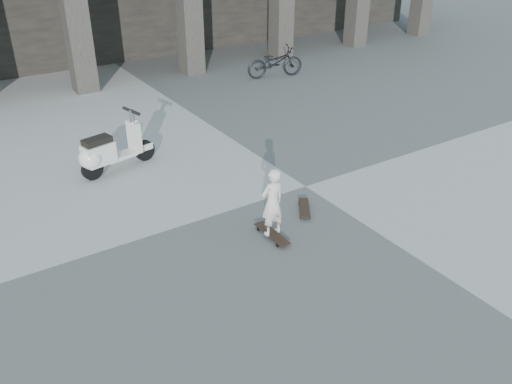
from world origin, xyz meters
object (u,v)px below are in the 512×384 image
child (272,202)px  bicycle (275,62)px  skateboard_spare (304,208)px  longboard (272,234)px  scooter (105,153)px

child → bicycle: (5.41, 7.77, -0.20)m
skateboard_spare → child: child is taller
longboard → bicycle: (5.41, 7.77, 0.42)m
longboard → child: bearing=-89.6°
skateboard_spare → bicycle: (4.41, 7.37, 0.42)m
scooter → child: bearing=-81.8°
longboard → child: (0.00, 0.00, 0.62)m
longboard → skateboard_spare: skateboard_spare is taller
skateboard_spare → child: 1.24m
longboard → scooter: 4.18m
bicycle → longboard: bearing=159.0°
longboard → scooter: size_ratio=0.49×
bicycle → child: bearing=159.0°
skateboard_spare → scooter: 4.31m
child → scooter: size_ratio=0.69×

